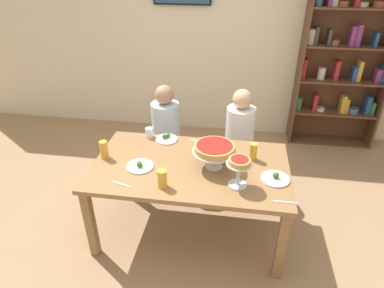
# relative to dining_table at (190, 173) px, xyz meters

# --- Properties ---
(ground_plane) EXTENTS (12.00, 12.00, 0.00)m
(ground_plane) POSITION_rel_dining_table_xyz_m (0.00, 0.00, -0.66)
(ground_plane) COLOR #9E7A56
(rear_partition) EXTENTS (8.00, 0.12, 2.80)m
(rear_partition) POSITION_rel_dining_table_xyz_m (0.00, 2.20, 0.74)
(rear_partition) COLOR beige
(rear_partition) RESTS_ON ground_plane
(dining_table) EXTENTS (1.68, 0.98, 0.74)m
(dining_table) POSITION_rel_dining_table_xyz_m (0.00, 0.00, 0.00)
(dining_table) COLOR olive
(dining_table) RESTS_ON ground_plane
(bookshelf) EXTENTS (1.10, 0.30, 2.21)m
(bookshelf) POSITION_rel_dining_table_xyz_m (1.65, 2.01, 0.48)
(bookshelf) COLOR brown
(bookshelf) RESTS_ON ground_plane
(diner_far_left) EXTENTS (0.34, 0.34, 1.15)m
(diner_far_left) POSITION_rel_dining_table_xyz_m (-0.39, 0.79, -0.17)
(diner_far_left) COLOR #382D28
(diner_far_left) RESTS_ON ground_plane
(diner_far_right) EXTENTS (0.34, 0.34, 1.15)m
(diner_far_right) POSITION_rel_dining_table_xyz_m (0.41, 0.79, -0.17)
(diner_far_right) COLOR #382D28
(diner_far_right) RESTS_ON ground_plane
(deep_dish_pizza_stand) EXTENTS (0.37, 0.37, 0.22)m
(deep_dish_pizza_stand) POSITION_rel_dining_table_xyz_m (0.20, -0.00, 0.26)
(deep_dish_pizza_stand) COLOR silver
(deep_dish_pizza_stand) RESTS_ON dining_table
(personal_pizza_stand) EXTENTS (0.20, 0.20, 0.25)m
(personal_pizza_stand) POSITION_rel_dining_table_xyz_m (0.41, -0.23, 0.27)
(personal_pizza_stand) COLOR silver
(personal_pizza_stand) RESTS_ON dining_table
(salad_plate_near_diner) EXTENTS (0.22, 0.22, 0.06)m
(salad_plate_near_diner) POSITION_rel_dining_table_xyz_m (-0.30, 0.40, 0.10)
(salad_plate_near_diner) COLOR white
(salad_plate_near_diner) RESTS_ON dining_table
(salad_plate_far_diner) EXTENTS (0.23, 0.23, 0.07)m
(salad_plate_far_diner) POSITION_rel_dining_table_xyz_m (0.71, -0.11, 0.10)
(salad_plate_far_diner) COLOR white
(salad_plate_far_diner) RESTS_ON dining_table
(salad_plate_spare) EXTENTS (0.23, 0.23, 0.06)m
(salad_plate_spare) POSITION_rel_dining_table_xyz_m (-0.42, -0.10, 0.10)
(salad_plate_spare) COLOR white
(salad_plate_spare) RESTS_ON dining_table
(beer_glass_amber_tall) EXTENTS (0.08, 0.08, 0.15)m
(beer_glass_amber_tall) POSITION_rel_dining_table_xyz_m (-0.17, -0.33, 0.16)
(beer_glass_amber_tall) COLOR gold
(beer_glass_amber_tall) RESTS_ON dining_table
(beer_glass_amber_short) EXTENTS (0.07, 0.07, 0.16)m
(beer_glass_amber_short) POSITION_rel_dining_table_xyz_m (-0.77, 0.00, 0.17)
(beer_glass_amber_short) COLOR gold
(beer_glass_amber_short) RESTS_ON dining_table
(beer_glass_amber_spare) EXTENTS (0.07, 0.07, 0.16)m
(beer_glass_amber_spare) POSITION_rel_dining_table_xyz_m (0.53, 0.17, 0.16)
(beer_glass_amber_spare) COLOR gold
(beer_glass_amber_spare) RESTS_ON dining_table
(water_glass_clear_near) EXTENTS (0.08, 0.08, 0.10)m
(water_glass_clear_near) POSITION_rel_dining_table_xyz_m (-0.48, 0.42, 0.13)
(water_glass_clear_near) COLOR white
(water_glass_clear_near) RESTS_ON dining_table
(cutlery_fork_near) EXTENTS (0.18, 0.02, 0.00)m
(cutlery_fork_near) POSITION_rel_dining_table_xyz_m (0.77, -0.38, 0.09)
(cutlery_fork_near) COLOR silver
(cutlery_fork_near) RESTS_ON dining_table
(cutlery_knife_near) EXTENTS (0.18, 0.06, 0.00)m
(cutlery_knife_near) POSITION_rel_dining_table_xyz_m (-0.49, -0.36, 0.09)
(cutlery_knife_near) COLOR silver
(cutlery_knife_near) RESTS_ON dining_table
(cutlery_fork_far) EXTENTS (0.18, 0.07, 0.00)m
(cutlery_fork_far) POSITION_rel_dining_table_xyz_m (0.02, 0.40, 0.09)
(cutlery_fork_far) COLOR silver
(cutlery_fork_far) RESTS_ON dining_table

